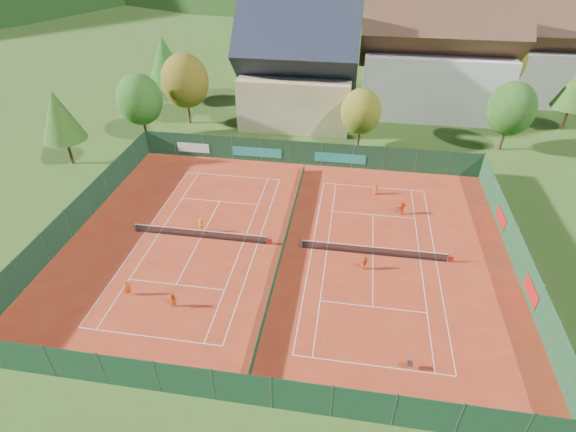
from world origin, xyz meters
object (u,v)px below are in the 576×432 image
at_px(player_left_mid, 173,301).
at_px(player_right_near, 365,263).
at_px(chalet, 298,73).
at_px(ball_hopper, 410,364).
at_px(hotel_block_b, 522,56).
at_px(player_left_near, 128,288).
at_px(player_left_far, 201,226).
at_px(player_right_far_a, 376,189).
at_px(hotel_block_a, 435,62).
at_px(player_right_far_b, 402,207).

distance_m(player_left_mid, player_right_near, 15.96).
bearing_deg(chalet, ball_hopper, -72.22).
distance_m(hotel_block_b, player_left_near, 66.72).
bearing_deg(player_left_mid, chalet, 78.02).
relative_size(hotel_block_b, player_right_near, 12.46).
distance_m(player_left_near, player_left_far, 9.56).
bearing_deg(player_left_far, chalet, -70.33).
bearing_deg(player_right_near, player_right_far_a, 46.46).
xyz_separation_m(hotel_block_a, player_left_far, (-24.15, -35.06, -6.65)).
relative_size(player_left_mid, player_right_near, 1.00).
height_order(player_left_near, player_right_near, player_left_near).
height_order(chalet, ball_hopper, chalet).
distance_m(chalet, hotel_block_b, 35.85).
distance_m(hotel_block_b, player_right_far_a, 40.44).
bearing_deg(chalet, player_right_far_b, -59.00).
bearing_deg(chalet, hotel_block_b, 22.99).
distance_m(player_left_near, player_right_far_a, 26.90).
distance_m(chalet, player_left_far, 30.09).
relative_size(chalet, player_left_far, 11.11).
relative_size(chalet, player_right_far_b, 10.78).
bearing_deg(player_left_far, player_right_near, -161.28).
bearing_deg(player_left_mid, player_right_far_b, 35.66).
bearing_deg(player_left_far, player_left_mid, 125.22).
height_order(chalet, player_right_far_a, chalet).
bearing_deg(hotel_block_a, player_left_mid, -117.36).
xyz_separation_m(chalet, player_right_far_a, (11.20, -19.53, -5.98)).
relative_size(chalet, player_right_near, 11.68).
xyz_separation_m(hotel_block_b, ball_hopper, (-19.60, -55.78, -6.06)).
relative_size(ball_hopper, player_left_far, 0.55).
xyz_separation_m(player_left_mid, player_right_far_b, (17.99, 15.89, 0.06)).
distance_m(hotel_block_b, player_left_mid, 64.90).
height_order(chalet, player_right_far_b, chalet).
distance_m(ball_hopper, player_right_near, 10.24).
height_order(hotel_block_b, player_right_near, hotel_block_b).
bearing_deg(player_right_far_b, player_left_far, -8.56).
bearing_deg(chalet, player_right_far_a, -60.16).
distance_m(ball_hopper, player_right_far_b, 18.84).
xyz_separation_m(ball_hopper, player_left_far, (-18.55, 12.72, 0.17)).
bearing_deg(ball_hopper, player_left_mid, 170.52).
distance_m(chalet, ball_hopper, 44.30).
relative_size(player_left_mid, player_right_far_b, 0.92).
relative_size(hotel_block_a, hotel_block_b, 1.25).
height_order(hotel_block_b, player_left_far, hotel_block_b).
xyz_separation_m(player_right_near, player_right_far_a, (0.97, 12.51, -0.05)).
distance_m(player_left_near, player_left_mid, 4.14).
distance_m(hotel_block_a, player_left_near, 52.27).
bearing_deg(chalet, player_right_near, -72.29).
bearing_deg(ball_hopper, player_left_far, 145.55).
distance_m(hotel_block_b, ball_hopper, 59.44).
xyz_separation_m(hotel_block_a, player_left_near, (-27.27, -44.09, -6.66)).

